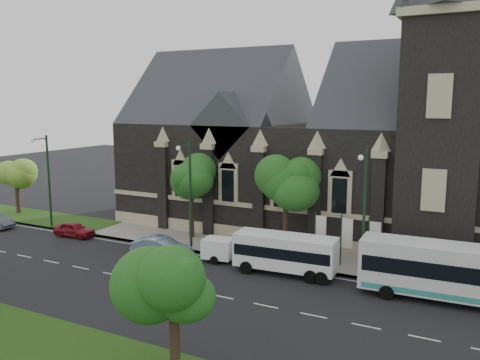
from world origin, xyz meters
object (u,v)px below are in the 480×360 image
Objects in this scene: street_lamp_far at (47,176)px; banner_flag_right at (372,240)px; tree_walk_right at (290,181)px; car_far_red at (74,229)px; street_lamp_mid at (189,190)px; tree_park_east at (179,284)px; shuttle_bus at (286,252)px; box_trailer at (219,248)px; sedan at (162,247)px; street_lamp_near at (364,207)px; tour_coach at (464,273)px; banner_flag_left at (319,233)px; banner_flag_center at (345,236)px; tree_walk_left at (194,175)px; tree_walk_far at (18,172)px.

banner_flag_right is (30.29, 1.91, -2.73)m from street_lamp_far.
tree_walk_right is 20.18m from car_far_red.
street_lamp_mid is at bearing 0.00° from street_lamp_far.
tree_park_east reaches higher than shuttle_bus.
shuttle_bus is 5.66m from box_trailer.
sedan is at bearing -8.87° from street_lamp_far.
tree_walk_right reaches higher than sedan.
street_lamp_near is 0.73× the size of tour_coach.
banner_flag_left reaches higher than tour_coach.
tree_walk_right is 1.95× the size of banner_flag_right.
shuttle_bus is at bearing -3.02° from street_lamp_far.
street_lamp_near is 26.14m from car_far_red.
tree_park_east is at bearing -103.11° from street_lamp_near.
tree_park_east reaches higher than banner_flag_center.
box_trailer is (-17.16, 0.30, -0.93)m from tour_coach.
tree_walk_left is 16.52m from banner_flag_right.
banner_flag_left and banner_flag_right have the same top height.
street_lamp_mid is at bearing 180.00° from street_lamp_near.
banner_flag_left is 0.33× the size of tour_coach.
banner_flag_center is at bearing 40.07° from shuttle_bus.
banner_flag_left is (26.29, 1.91, -2.73)m from street_lamp_far.
shuttle_bus is 1.89× the size of car_far_red.
box_trailer is (-3.91, -4.68, -4.82)m from tree_walk_right.
box_trailer is (-5.62, 0.25, -0.62)m from shuttle_bus.
banner_flag_center reaches higher than box_trailer.
banner_flag_right is 0.82× the size of sedan.
banner_flag_right is at bearing -87.92° from car_far_red.
banner_flag_left is at bearing 10.50° from street_lamp_mid.
box_trailer is (-8.98, -2.97, -1.38)m from banner_flag_center.
tree_park_east reaches higher than tour_coach.
banner_flag_right is 1.18× the size of box_trailer.
tree_walk_right is at bearing 150.90° from banner_flag_left.
tree_park_east is 23.36m from tree_walk_left.
box_trailer is (3.30, -1.06, -4.11)m from street_lamp_mid.
sedan is (0.69, -5.93, -4.93)m from tree_walk_left.
banner_flag_center is (36.11, -1.18, -2.24)m from tree_walk_far.
tree_park_east is at bearing -81.58° from tree_walk_right.
sedan is (-4.41, -1.26, -0.20)m from box_trailer.
tree_park_east is 1.86× the size of box_trailer.
sedan is (-8.32, -5.94, -5.02)m from tree_walk_right.
tree_park_east is 19.32m from street_lamp_mid.
banner_flag_left is 1.00× the size of banner_flag_right.
tree_park_east is 15.45m from shuttle_bus.
street_lamp_mid is at bearing 121.79° from tree_park_east.
street_lamp_near is 14.00m from street_lamp_mid.
street_lamp_far is at bearing 77.47° from sedan.
banner_flag_left is 10.70m from tour_coach.
street_lamp_far is 28.48m from banner_flag_center.
street_lamp_near is 2.30× the size of car_far_red.
tour_coach is (8.18, -3.27, -0.45)m from banner_flag_center.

